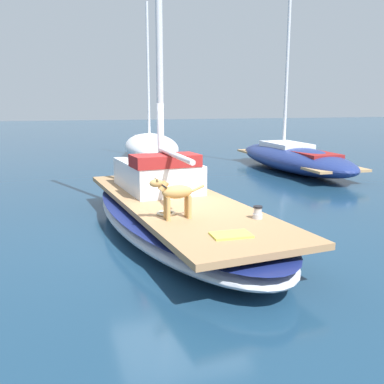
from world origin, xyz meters
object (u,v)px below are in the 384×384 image
at_px(sailboat_main, 177,216).
at_px(coiled_rope, 166,213).
at_px(dog_tan, 175,193).
at_px(deck_winch, 258,213).
at_px(deck_towel, 231,235).
at_px(moored_boat_far_astern, 151,146).
at_px(moored_boat_starboard_side, 293,157).

bearing_deg(sailboat_main, coiled_rope, -114.25).
bearing_deg(dog_tan, coiled_rope, 101.19).
xyz_separation_m(sailboat_main, dog_tan, (-0.41, -1.36, 0.75)).
distance_m(deck_winch, deck_towel, 1.07).
bearing_deg(coiled_rope, dog_tan, -78.81).
relative_size(deck_winch, coiled_rope, 0.65).
distance_m(deck_towel, moored_boat_far_astern, 13.81).
relative_size(sailboat_main, coiled_rope, 22.96).
distance_m(sailboat_main, deck_winch, 2.00).
distance_m(sailboat_main, deck_towel, 2.51).
bearing_deg(moored_boat_far_astern, coiled_rope, -101.06).
distance_m(sailboat_main, coiled_rope, 1.19).
bearing_deg(dog_tan, deck_winch, -16.64).
xyz_separation_m(sailboat_main, moored_boat_far_astern, (1.93, 11.21, 0.26)).
distance_m(deck_winch, coiled_rope, 1.53).
bearing_deg(deck_towel, coiled_rope, 111.84).
height_order(deck_winch, moored_boat_far_astern, moored_boat_far_astern).
distance_m(sailboat_main, moored_boat_starboard_side, 9.00).
distance_m(dog_tan, moored_boat_far_astern, 12.79).
distance_m(moored_boat_far_astern, moored_boat_starboard_side, 6.53).
bearing_deg(moored_boat_starboard_side, deck_towel, -125.07).
distance_m(deck_towel, moored_boat_starboard_side, 10.84).
bearing_deg(deck_winch, coiled_rope, 152.44).
distance_m(dog_tan, moored_boat_starboard_side, 10.29).
xyz_separation_m(deck_winch, moored_boat_starboard_side, (5.46, 8.14, -0.25)).
relative_size(dog_tan, deck_winch, 4.47).
relative_size(sailboat_main, moored_boat_far_astern, 1.04).
distance_m(deck_winch, moored_boat_starboard_side, 9.80).
bearing_deg(moored_boat_starboard_side, deck_winch, -123.85).
bearing_deg(dog_tan, moored_boat_starboard_side, 48.97).
height_order(deck_winch, moored_boat_starboard_side, moored_boat_starboard_side).
relative_size(coiled_rope, moored_boat_far_astern, 0.05).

